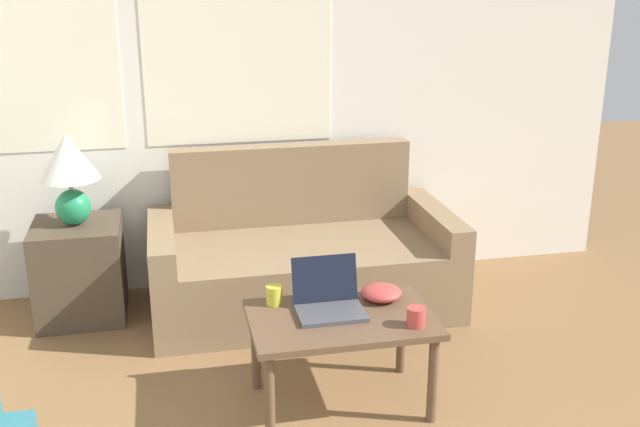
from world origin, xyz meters
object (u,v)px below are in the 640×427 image
object	(u,v)px
table_lamp	(69,168)
snack_bowl	(381,293)
couch	(301,261)
cup_yellow	(416,317)
cup_navy	(274,295)
coffee_table	(341,328)
laptop	(328,300)

from	to	relation	value
table_lamp	snack_bowl	size ratio (longest dim) A/B	2.74
couch	cup_yellow	world-z (taller)	couch
cup_navy	snack_bowl	xyz separation A→B (m)	(0.49, -0.05, -0.01)
cup_yellow	snack_bowl	size ratio (longest dim) A/B	0.46
coffee_table	cup_yellow	world-z (taller)	cup_yellow
table_lamp	cup_navy	size ratio (longest dim) A/B	5.66
table_lamp	cup_navy	world-z (taller)	table_lamp
table_lamp	laptop	xyz separation A→B (m)	(1.18, -1.14, -0.38)
laptop	cup_yellow	bearing A→B (deg)	-33.92
cup_navy	snack_bowl	distance (m)	0.50
table_lamp	cup_navy	xyz separation A→B (m)	(0.95, -1.02, -0.39)
table_lamp	couch	bearing A→B (deg)	-4.50
couch	cup_yellow	size ratio (longest dim) A/B	20.36
cup_navy	couch	bearing A→B (deg)	71.89
couch	cup_yellow	xyz separation A→B (m)	(0.26, -1.26, 0.22)
cup_yellow	snack_bowl	xyz separation A→B (m)	(-0.07, 0.29, -0.01)
coffee_table	cup_yellow	xyz separation A→B (m)	(0.29, -0.16, 0.10)
cup_yellow	cup_navy	bearing A→B (deg)	148.59
couch	coffee_table	bearing A→B (deg)	-91.62
table_lamp	cup_yellow	world-z (taller)	table_lamp
table_lamp	cup_yellow	size ratio (longest dim) A/B	6.00
snack_bowl	table_lamp	bearing A→B (deg)	143.50
table_lamp	cup_navy	distance (m)	1.45
table_lamp	snack_bowl	bearing A→B (deg)	-36.50
couch	cup_navy	bearing A→B (deg)	-108.11
laptop	snack_bowl	xyz separation A→B (m)	(0.27, 0.07, -0.02)
snack_bowl	cup_yellow	bearing A→B (deg)	-77.13
laptop	cup_yellow	distance (m)	0.40
laptop	couch	bearing A→B (deg)	85.92
laptop	cup_yellow	xyz separation A→B (m)	(0.33, -0.22, -0.01)
couch	coffee_table	xyz separation A→B (m)	(-0.03, -1.10, 0.12)
table_lamp	cup_navy	bearing A→B (deg)	-46.92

